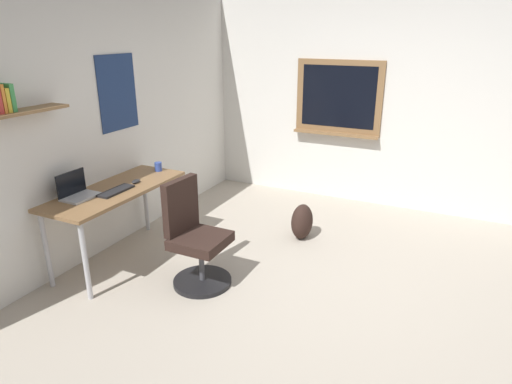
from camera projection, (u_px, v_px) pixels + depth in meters
name	position (u px, v px, depth m)	size (l,w,h in m)	color
ground_plane	(333.00, 300.00, 3.74)	(5.20, 5.20, 0.00)	#ADA393
wall_back	(95.00, 122.00, 4.28)	(5.00, 0.30, 2.60)	silver
wall_right	(396.00, 104.00, 5.37)	(0.22, 5.00, 2.60)	silver
desk	(117.00, 196.00, 4.19)	(1.44, 0.57, 0.74)	olive
office_chair	(195.00, 241.00, 3.88)	(0.52, 0.52, 0.95)	black
laptop	(77.00, 191.00, 3.92)	(0.31, 0.21, 0.23)	#ADAFB5
keyboard	(116.00, 191.00, 4.07)	(0.37, 0.13, 0.02)	black
computer_mouse	(136.00, 181.00, 4.30)	(0.10, 0.06, 0.03)	#262628
coffee_mug	(158.00, 167.00, 4.66)	(0.08, 0.08, 0.09)	#334CA5
backpack	(302.00, 222.00, 4.79)	(0.32, 0.22, 0.39)	black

